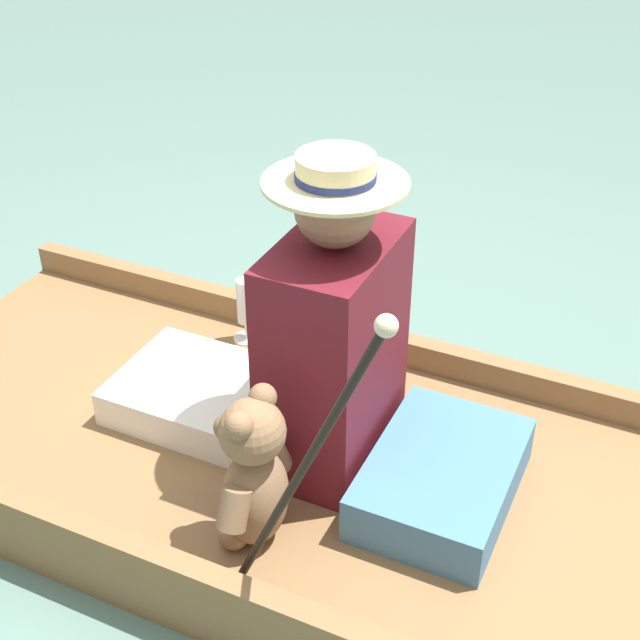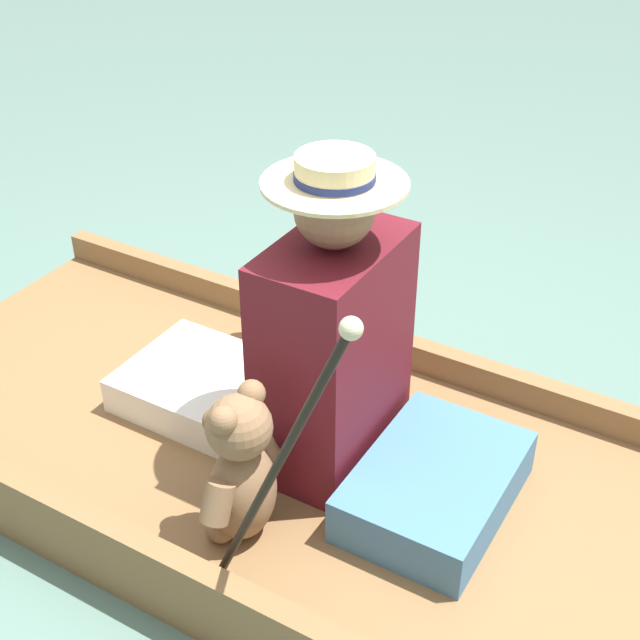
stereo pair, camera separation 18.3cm
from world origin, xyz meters
name	(u,v)px [view 2 (the right image)]	position (x,y,z in m)	size (l,w,h in m)	color
ground_plane	(282,480)	(0.00, 0.00, 0.00)	(16.00, 16.00, 0.00)	slate
punt_boat	(281,461)	(0.00, 0.00, 0.07)	(1.14, 2.54, 0.22)	brown
seat_cushion	(435,486)	(0.01, -0.47, 0.20)	(0.51, 0.36, 0.13)	teal
seated_person	(305,349)	(0.06, -0.05, 0.45)	(0.43, 0.84, 0.89)	white
teddy_bear	(241,470)	(-0.32, -0.09, 0.34)	(0.31, 0.18, 0.44)	#846042
wine_glass	(261,302)	(0.44, 0.35, 0.27)	(0.09, 0.09, 0.23)	silver
walking_cane	(287,448)	(-0.47, -0.33, 0.63)	(0.04, 0.38, 0.86)	black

